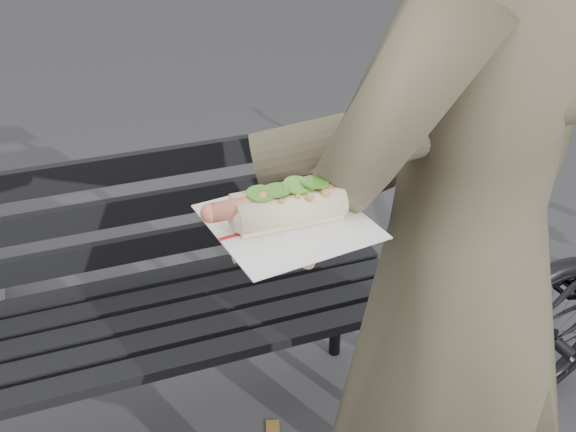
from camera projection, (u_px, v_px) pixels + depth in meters
name	position (u px, v px, depth m)	size (l,w,h in m)	color
park_bench	(127.00, 292.00, 1.85)	(1.50, 0.44, 0.88)	black
person	(461.00, 268.00, 1.19)	(0.70, 0.46, 1.93)	brown
held_hotdog	(391.00, 148.00, 0.95)	(0.61, 0.32, 0.20)	brown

